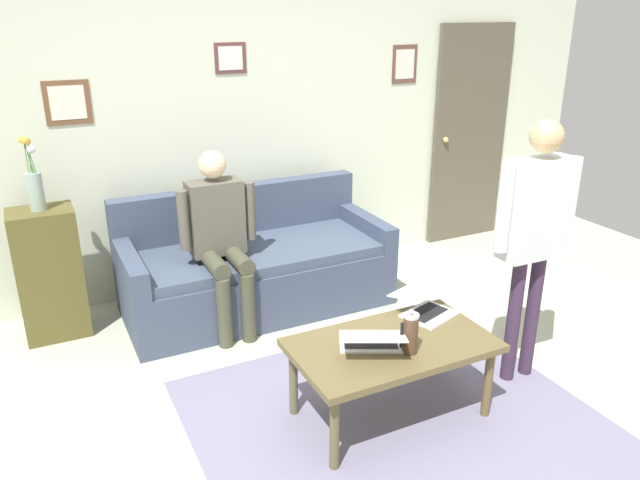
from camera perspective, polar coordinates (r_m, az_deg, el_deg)
The scene contains 13 objects.
ground_plane at distance 3.66m, azimuth 5.00°, elevation -15.71°, with size 7.68×7.68×0.00m, color #AEB399.
area_rug at distance 3.60m, azimuth 7.33°, elevation -16.55°, with size 2.17×1.96×0.01m, color slate.
back_wall at distance 5.02m, azimuth -7.81°, elevation 11.17°, with size 7.04×0.11×2.70m.
interior_door at distance 6.13m, azimuth 13.74°, elevation 9.41°, with size 0.82×0.09×2.05m.
couch at distance 4.73m, azimuth -6.09°, elevation -2.60°, with size 1.98×0.87×0.88m.
coffee_table at distance 3.43m, azimuth 6.72°, elevation -10.16°, with size 1.10×0.63×0.47m.
laptop_left at distance 3.32m, azimuth 4.81°, elevation -9.24°, with size 0.47×0.48×0.15m.
laptop_center at distance 3.71m, azimuth 9.73°, elevation -6.09°, with size 0.38×0.41×0.14m.
french_press at distance 3.27m, azimuth 8.41°, elevation -8.56°, with size 0.10×0.08×0.25m.
side_shelf at distance 4.61m, azimuth -23.84°, elevation -2.88°, with size 0.42×0.32×0.92m.
flower_vase at distance 4.41m, azimuth -25.05°, elevation 4.75°, with size 0.10×0.11×0.50m.
person_standing at distance 3.72m, azimuth 19.43°, elevation 1.71°, with size 0.57×0.19×1.61m.
person_seated at distance 4.28m, azimuth -9.30°, elevation 0.76°, with size 0.55×0.51×1.28m.
Camera 1 is at (1.58, 2.49, 2.18)m, focal length 34.38 mm.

